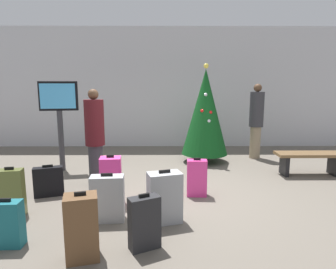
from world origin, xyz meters
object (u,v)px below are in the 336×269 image
at_px(flight_info_kiosk, 59,110).
at_px(traveller_1, 95,136).
at_px(suitcase_2, 197,178).
at_px(suitcase_7, 165,198).
at_px(holiday_tree, 205,112).
at_px(traveller_0, 256,119).
at_px(suitcase_3, 111,181).
at_px(suitcase_5, 108,198).
at_px(waiting_bench, 309,159).
at_px(suitcase_6, 144,223).
at_px(suitcase_1, 82,227).
at_px(suitcase_8, 49,182).
at_px(suitcase_0, 8,224).
at_px(suitcase_4, 11,193).

distance_m(flight_info_kiosk, traveller_1, 1.49).
xyz_separation_m(suitcase_2, suitcase_7, (-0.55, -0.98, 0.04)).
relative_size(holiday_tree, suitcase_7, 3.20).
distance_m(traveller_0, suitcase_3, 4.41).
relative_size(traveller_1, suitcase_5, 2.64).
height_order(waiting_bench, traveller_0, traveller_0).
height_order(suitcase_2, suitcase_3, suitcase_3).
xyz_separation_m(holiday_tree, suitcase_5, (-1.77, -3.18, -0.92)).
xyz_separation_m(holiday_tree, suitcase_6, (-1.20, -3.90, -0.93)).
xyz_separation_m(suitcase_1, suitcase_2, (1.43, 1.85, -0.05)).
bearing_deg(suitcase_2, suitcase_3, -166.72).
height_order(suitcase_5, suitcase_8, suitcase_5).
bearing_deg(suitcase_8, suitcase_5, -38.10).
xyz_separation_m(suitcase_5, suitcase_8, (-1.19, 0.93, -0.07)).
xyz_separation_m(suitcase_0, suitcase_5, (1.04, 0.66, 0.05)).
bearing_deg(waiting_bench, flight_info_kiosk, 175.73).
bearing_deg(suitcase_3, suitcase_8, 163.54).
xyz_separation_m(suitcase_1, suitcase_3, (0.03, 1.52, 0.02)).
relative_size(waiting_bench, suitcase_7, 1.86).
bearing_deg(suitcase_3, traveller_0, 42.86).
height_order(suitcase_0, suitcase_6, suitcase_6).
bearing_deg(traveller_0, suitcase_1, -125.79).
xyz_separation_m(traveller_0, suitcase_3, (-3.20, -2.97, -0.64)).
height_order(holiday_tree, suitcase_1, holiday_tree).
relative_size(suitcase_4, suitcase_8, 1.34).
bearing_deg(waiting_bench, traveller_0, 115.32).
bearing_deg(suitcase_1, suitcase_8, 120.62).
distance_m(suitcase_1, suitcase_3, 1.52).
bearing_deg(flight_info_kiosk, traveller_1, -45.77).
height_order(traveller_1, suitcase_2, traveller_1).
bearing_deg(suitcase_8, flight_info_kiosk, 101.34).
height_order(waiting_bench, suitcase_5, suitcase_5).
bearing_deg(suitcase_8, suitcase_3, -16.46).
bearing_deg(suitcase_3, suitcase_6, -64.56).
distance_m(traveller_1, suitcase_1, 2.48).
bearing_deg(suitcase_5, suitcase_4, 173.62).
relative_size(suitcase_6, suitcase_8, 1.21).
height_order(holiday_tree, traveller_0, holiday_tree).
relative_size(flight_info_kiosk, suitcase_0, 3.32).
relative_size(suitcase_0, suitcase_7, 0.79).
relative_size(suitcase_6, suitcase_7, 0.89).
bearing_deg(suitcase_5, waiting_bench, 28.54).
bearing_deg(suitcase_8, holiday_tree, 37.25).
bearing_deg(suitcase_6, suitcase_8, 136.78).
relative_size(suitcase_3, suitcase_5, 1.16).
bearing_deg(suitcase_1, waiting_bench, 37.36).
height_order(suitcase_1, suitcase_4, suitcase_1).
relative_size(suitcase_5, suitcase_6, 1.03).
relative_size(suitcase_1, suitcase_6, 1.15).
distance_m(traveller_0, suitcase_5, 4.80).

